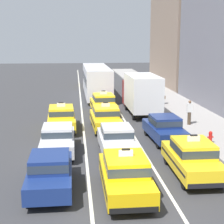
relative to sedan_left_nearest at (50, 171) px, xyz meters
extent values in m
plane|color=#353538|center=(3.20, -2.40, -0.85)|extent=(160.00, 160.00, 0.00)
cube|color=silver|center=(1.60, 17.60, -0.84)|extent=(0.14, 80.00, 0.01)
cube|color=silver|center=(4.80, 17.60, -0.84)|extent=(0.14, 80.00, 0.01)
cube|color=#9E9993|center=(10.40, 12.60, -0.77)|extent=(4.00, 90.00, 0.15)
cylinder|color=black|center=(-0.73, 1.45, -0.53)|extent=(0.24, 0.64, 0.64)
cylinder|color=black|center=(0.71, 1.46, -0.53)|extent=(0.24, 0.64, 0.64)
cylinder|color=black|center=(-0.71, -1.39, -0.53)|extent=(0.24, 0.64, 0.64)
cylinder|color=black|center=(0.73, -1.38, -0.53)|extent=(0.24, 0.64, 0.64)
cube|color=navy|center=(0.00, 0.03, -0.20)|extent=(1.79, 4.31, 0.66)
cube|color=navy|center=(0.00, -0.07, 0.43)|extent=(1.57, 1.91, 0.60)
cube|color=#2D3842|center=(0.00, -0.07, 0.43)|extent=(1.59, 1.93, 0.33)
cylinder|color=black|center=(-0.64, 6.36, -0.53)|extent=(0.24, 0.64, 0.64)
cylinder|color=black|center=(0.81, 6.36, -0.53)|extent=(0.24, 0.64, 0.64)
cylinder|color=black|center=(-0.62, 3.52, -0.53)|extent=(0.24, 0.64, 0.64)
cylinder|color=black|center=(0.83, 3.53, -0.53)|extent=(0.24, 0.64, 0.64)
cube|color=silver|center=(0.09, 4.94, -0.20)|extent=(1.79, 4.31, 0.66)
cube|color=silver|center=(0.09, 4.84, 0.43)|extent=(1.57, 1.91, 0.60)
cube|color=#2D3842|center=(0.09, 4.84, 0.43)|extent=(1.59, 1.93, 0.33)
cylinder|color=black|center=(-0.69, 11.59, -0.53)|extent=(0.26, 0.65, 0.64)
cylinder|color=black|center=(0.79, 11.65, -0.53)|extent=(0.26, 0.65, 0.64)
cylinder|color=black|center=(-0.57, 8.53, -0.53)|extent=(0.26, 0.65, 0.64)
cylinder|color=black|center=(0.90, 8.59, -0.53)|extent=(0.26, 0.65, 0.64)
cube|color=yellow|center=(0.11, 10.09, -0.18)|extent=(1.97, 4.57, 0.70)
cube|color=black|center=(0.11, 10.09, -0.13)|extent=(1.98, 4.21, 0.10)
cube|color=yellow|center=(0.11, 9.94, 0.49)|extent=(1.68, 2.16, 0.64)
cube|color=#2D3842|center=(0.11, 9.94, 0.49)|extent=(1.70, 2.18, 0.35)
cube|color=white|center=(0.11, 9.94, 0.93)|extent=(0.56, 0.14, 0.24)
cube|color=black|center=(0.11, 9.94, 1.08)|extent=(0.32, 0.12, 0.06)
cube|color=black|center=(0.02, 12.30, -0.43)|extent=(1.71, 0.21, 0.20)
cube|color=black|center=(0.19, 7.88, -0.43)|extent=(1.71, 0.21, 0.20)
cylinder|color=black|center=(2.27, 0.89, -0.53)|extent=(0.24, 0.64, 0.64)
cylinder|color=black|center=(3.75, 0.89, -0.53)|extent=(0.24, 0.64, 0.64)
cylinder|color=black|center=(2.28, -2.17, -0.53)|extent=(0.24, 0.64, 0.64)
cylinder|color=black|center=(3.75, -2.17, -0.53)|extent=(0.24, 0.64, 0.64)
cube|color=yellow|center=(3.01, -0.64, -0.18)|extent=(1.80, 4.50, 0.70)
cube|color=black|center=(3.01, -0.64, -0.13)|extent=(1.82, 4.14, 0.10)
cube|color=yellow|center=(3.01, -0.79, 0.49)|extent=(1.60, 2.10, 0.64)
cube|color=#2D3842|center=(3.01, -0.79, 0.49)|extent=(1.62, 2.12, 0.35)
cube|color=white|center=(3.01, -0.79, 0.93)|extent=(0.56, 0.12, 0.24)
cube|color=black|center=(3.01, -0.79, 1.08)|extent=(0.32, 0.11, 0.06)
cube|color=black|center=(3.01, 1.57, -0.43)|extent=(1.71, 0.14, 0.20)
cube|color=black|center=(3.01, -2.85, -0.43)|extent=(1.71, 0.14, 0.20)
cylinder|color=black|center=(2.51, 5.93, -0.53)|extent=(0.25, 0.64, 0.64)
cylinder|color=black|center=(3.95, 5.95, -0.53)|extent=(0.25, 0.64, 0.64)
cylinder|color=black|center=(2.55, 3.09, -0.53)|extent=(0.25, 0.64, 0.64)
cylinder|color=black|center=(4.00, 3.11, -0.53)|extent=(0.25, 0.64, 0.64)
cube|color=silver|center=(3.25, 4.52, -0.20)|extent=(1.83, 4.33, 0.66)
cube|color=silver|center=(3.26, 4.42, 0.43)|extent=(1.59, 1.92, 0.60)
cube|color=#2D3842|center=(3.26, 4.42, 0.43)|extent=(1.61, 1.94, 0.33)
cylinder|color=black|center=(2.31, 11.34, -0.53)|extent=(0.26, 0.65, 0.64)
cylinder|color=black|center=(3.78, 11.39, -0.53)|extent=(0.26, 0.65, 0.64)
cylinder|color=black|center=(2.41, 8.28, -0.53)|extent=(0.26, 0.65, 0.64)
cylinder|color=black|center=(3.89, 8.33, -0.53)|extent=(0.26, 0.65, 0.64)
cube|color=yellow|center=(3.10, 9.83, -0.18)|extent=(1.95, 4.56, 0.70)
cube|color=black|center=(3.10, 9.83, -0.13)|extent=(1.96, 4.20, 0.10)
cube|color=yellow|center=(3.10, 9.68, 0.49)|extent=(1.67, 2.15, 0.64)
cube|color=#2D3842|center=(3.10, 9.68, 0.49)|extent=(1.69, 2.17, 0.35)
cube|color=white|center=(3.10, 9.68, 0.93)|extent=(0.56, 0.14, 0.24)
cube|color=black|center=(3.10, 9.68, 1.08)|extent=(0.32, 0.12, 0.06)
cube|color=black|center=(3.02, 12.04, -0.43)|extent=(1.71, 0.20, 0.20)
cube|color=black|center=(3.17, 7.63, -0.43)|extent=(1.71, 0.20, 0.20)
cylinder|color=black|center=(2.55, 16.75, -0.53)|extent=(0.28, 0.65, 0.64)
cylinder|color=black|center=(4.02, 16.83, -0.53)|extent=(0.28, 0.65, 0.64)
cylinder|color=black|center=(2.73, 13.69, -0.53)|extent=(0.28, 0.65, 0.64)
cylinder|color=black|center=(4.20, 13.78, -0.53)|extent=(0.28, 0.65, 0.64)
cube|color=yellow|center=(3.38, 15.26, -0.18)|extent=(2.06, 4.60, 0.70)
cube|color=black|center=(3.38, 15.26, -0.13)|extent=(2.06, 4.24, 0.10)
cube|color=yellow|center=(3.38, 15.11, 0.49)|extent=(1.72, 2.19, 0.64)
cube|color=#2D3842|center=(3.38, 15.11, 0.49)|extent=(1.74, 2.21, 0.35)
cube|color=white|center=(3.38, 15.11, 0.93)|extent=(0.57, 0.15, 0.24)
cube|color=black|center=(3.38, 15.11, 1.08)|extent=(0.33, 0.13, 0.06)
cube|color=black|center=(3.25, 17.47, -0.43)|extent=(1.72, 0.24, 0.20)
cube|color=black|center=(3.50, 13.06, -0.43)|extent=(1.72, 0.24, 0.20)
cylinder|color=black|center=(2.30, 27.49, -0.53)|extent=(0.24, 0.64, 0.64)
cylinder|color=black|center=(4.30, 27.50, -0.53)|extent=(0.24, 0.64, 0.64)
cylinder|color=black|center=(2.35, 20.77, -0.53)|extent=(0.24, 0.64, 0.64)
cylinder|color=black|center=(4.35, 20.78, -0.53)|extent=(0.24, 0.64, 0.64)
cube|color=silver|center=(3.33, 24.13, 0.92)|extent=(2.58, 11.22, 2.90)
cube|color=#2D3842|center=(3.33, 24.13, 1.17)|extent=(2.60, 10.77, 0.84)
cube|color=black|center=(3.29, 29.68, 2.12)|extent=(2.13, 0.10, 0.36)
cylinder|color=black|center=(2.47, 34.59, -0.53)|extent=(0.25, 0.64, 0.64)
cylinder|color=black|center=(3.94, 34.57, -0.53)|extent=(0.25, 0.64, 0.64)
cylinder|color=black|center=(2.42, 31.53, -0.53)|extent=(0.25, 0.64, 0.64)
cylinder|color=black|center=(3.89, 31.51, -0.53)|extent=(0.25, 0.64, 0.64)
cube|color=yellow|center=(3.18, 33.05, -0.18)|extent=(1.87, 4.53, 0.70)
cube|color=black|center=(3.18, 33.05, -0.13)|extent=(1.89, 4.17, 0.10)
cube|color=yellow|center=(3.18, 32.90, 0.49)|extent=(1.63, 2.13, 0.64)
cube|color=#2D3842|center=(3.18, 32.90, 0.49)|extent=(1.66, 2.15, 0.35)
cube|color=white|center=(3.18, 32.90, 0.93)|extent=(0.56, 0.13, 0.24)
cube|color=black|center=(3.18, 32.90, 1.08)|extent=(0.32, 0.12, 0.06)
cube|color=black|center=(3.22, 35.26, -0.43)|extent=(1.71, 0.17, 0.20)
cube|color=black|center=(3.14, 30.84, -0.43)|extent=(1.71, 0.17, 0.20)
cylinder|color=black|center=(5.60, 2.66, -0.53)|extent=(0.25, 0.64, 0.64)
cylinder|color=black|center=(7.08, 2.64, -0.53)|extent=(0.25, 0.64, 0.64)
cylinder|color=black|center=(5.57, -0.40, -0.53)|extent=(0.25, 0.64, 0.64)
cylinder|color=black|center=(7.05, -0.42, -0.53)|extent=(0.25, 0.64, 0.64)
cube|color=yellow|center=(6.33, 1.12, -0.18)|extent=(1.85, 4.52, 0.70)
cube|color=black|center=(6.33, 1.12, -0.13)|extent=(1.86, 4.16, 0.10)
cube|color=yellow|center=(6.32, 0.97, 0.49)|extent=(1.62, 2.12, 0.64)
cube|color=#2D3842|center=(6.32, 0.97, 0.49)|extent=(1.64, 2.14, 0.35)
cube|color=white|center=(6.32, 0.97, 0.93)|extent=(0.56, 0.13, 0.24)
cube|color=black|center=(6.32, 0.97, 1.08)|extent=(0.32, 0.11, 0.06)
cube|color=black|center=(6.35, 3.33, -0.43)|extent=(1.71, 0.16, 0.20)
cube|color=black|center=(6.30, -1.09, -0.43)|extent=(1.71, 0.16, 0.20)
cylinder|color=black|center=(5.65, 8.11, -0.53)|extent=(0.27, 0.65, 0.64)
cylinder|color=black|center=(7.09, 8.17, -0.53)|extent=(0.27, 0.65, 0.64)
cylinder|color=black|center=(5.78, 5.27, -0.53)|extent=(0.27, 0.65, 0.64)
cylinder|color=black|center=(7.22, 5.34, -0.53)|extent=(0.27, 0.65, 0.64)
cube|color=navy|center=(6.43, 6.72, -0.20)|extent=(1.95, 4.38, 0.66)
cube|color=navy|center=(6.44, 6.62, 0.43)|extent=(1.65, 1.97, 0.60)
cube|color=#2D3842|center=(6.44, 6.62, 0.43)|extent=(1.67, 1.99, 0.33)
cylinder|color=black|center=(5.51, 16.51, -0.53)|extent=(0.24, 0.64, 0.64)
cylinder|color=black|center=(7.41, 16.53, -0.53)|extent=(0.24, 0.64, 0.64)
cylinder|color=black|center=(5.54, 12.61, -0.53)|extent=(0.24, 0.64, 0.64)
cylinder|color=black|center=(7.44, 12.63, -0.53)|extent=(0.24, 0.64, 0.64)
cube|color=maroon|center=(6.45, 17.50, 0.52)|extent=(2.12, 2.22, 2.10)
cube|color=#2D3842|center=(6.45, 18.57, 0.82)|extent=(1.93, 0.07, 0.76)
cube|color=silver|center=(6.48, 14.24, 1.07)|extent=(2.34, 5.22, 2.70)
cylinder|color=#473828|center=(9.06, 18.17, -0.26)|extent=(0.24, 0.24, 0.87)
cube|color=#2D4CA5|center=(9.06, 18.17, 0.44)|extent=(0.36, 0.22, 0.54)
sphere|color=tan|center=(9.06, 18.17, 0.82)|extent=(0.20, 0.20, 0.20)
cube|color=brown|center=(9.30, 18.17, -0.04)|extent=(0.10, 0.20, 0.28)
cylinder|color=#473828|center=(9.09, 10.16, -0.25)|extent=(0.24, 0.24, 0.91)
cube|color=silver|center=(9.09, 10.16, 0.52)|extent=(0.36, 0.22, 0.63)
sphere|color=brown|center=(9.09, 10.16, 0.94)|extent=(0.20, 0.20, 0.20)
cylinder|color=red|center=(8.88, 5.47, -0.40)|extent=(0.20, 0.20, 0.60)
sphere|color=red|center=(8.88, 5.47, -0.08)|extent=(0.22, 0.22, 0.22)
cylinder|color=red|center=(8.75, 5.47, -0.32)|extent=(0.10, 0.08, 0.08)
cylinder|color=red|center=(9.01, 5.47, -0.32)|extent=(0.10, 0.08, 0.08)
camera|label=1|loc=(1.11, -14.16, 5.34)|focal=57.92mm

